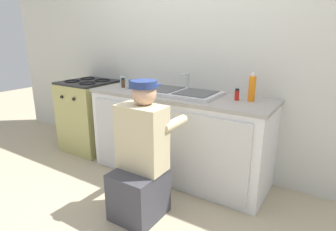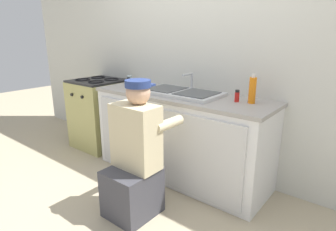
# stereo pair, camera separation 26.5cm
# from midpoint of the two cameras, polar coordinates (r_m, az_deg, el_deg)

# --- Properties ---
(ground_plane) EXTENTS (12.00, 12.00, 0.00)m
(ground_plane) POSITION_cam_midpoint_polar(r_m,az_deg,el_deg) (2.85, -3.86, -14.04)
(ground_plane) COLOR tan
(back_wall) EXTENTS (6.00, 0.10, 2.50)m
(back_wall) POSITION_cam_midpoint_polar(r_m,az_deg,el_deg) (3.01, 3.22, 12.70)
(back_wall) COLOR silver
(back_wall) RESTS_ON ground_plane
(counter_cabinet) EXTENTS (1.82, 0.62, 0.83)m
(counter_cabinet) POSITION_cam_midpoint_polar(r_m,az_deg,el_deg) (2.89, -0.58, -4.42)
(counter_cabinet) COLOR white
(counter_cabinet) RESTS_ON ground_plane
(countertop) EXTENTS (1.86, 0.62, 0.03)m
(countertop) POSITION_cam_midpoint_polar(r_m,az_deg,el_deg) (2.77, -0.50, 4.06)
(countertop) COLOR #9E9993
(countertop) RESTS_ON counter_cabinet
(sink_double_basin) EXTENTS (0.80, 0.44, 0.19)m
(sink_double_basin) POSITION_cam_midpoint_polar(r_m,az_deg,el_deg) (2.76, -0.48, 4.80)
(sink_double_basin) COLOR silver
(sink_double_basin) RESTS_ON countertop
(stove_range) EXTENTS (0.60, 0.62, 0.89)m
(stove_range) POSITION_cam_midpoint_polar(r_m,az_deg,el_deg) (3.73, -17.52, 0.03)
(stove_range) COLOR tan
(stove_range) RESTS_ON ground_plane
(plumber_person) EXTENTS (0.42, 0.61, 1.10)m
(plumber_person) POSITION_cam_midpoint_polar(r_m,az_deg,el_deg) (2.27, -8.86, -9.43)
(plumber_person) COLOR #3F3F47
(plumber_person) RESTS_ON ground_plane
(spice_bottle_red) EXTENTS (0.04, 0.04, 0.10)m
(spice_bottle_red) POSITION_cam_midpoint_polar(r_m,az_deg,el_deg) (2.54, 10.95, 4.17)
(spice_bottle_red) COLOR red
(spice_bottle_red) RESTS_ON countertop
(water_glass) EXTENTS (0.06, 0.06, 0.10)m
(water_glass) POSITION_cam_midpoint_polar(r_m,az_deg,el_deg) (3.33, -11.50, 6.99)
(water_glass) COLOR #ADC6CC
(water_glass) RESTS_ON countertop
(soap_bottle_orange) EXTENTS (0.06, 0.06, 0.25)m
(soap_bottle_orange) POSITION_cam_midpoint_polar(r_m,az_deg,el_deg) (2.51, 13.84, 5.34)
(soap_bottle_orange) COLOR orange
(soap_bottle_orange) RESTS_ON countertop
(spice_bottle_pepper) EXTENTS (0.04, 0.04, 0.10)m
(spice_bottle_pepper) POSITION_cam_midpoint_polar(r_m,az_deg,el_deg) (3.15, -11.53, 6.49)
(spice_bottle_pepper) COLOR #513823
(spice_bottle_pepper) RESTS_ON countertop
(coffee_mug) EXTENTS (0.13, 0.08, 0.09)m
(coffee_mug) POSITION_cam_midpoint_polar(r_m,az_deg,el_deg) (3.07, -9.69, 6.28)
(coffee_mug) COLOR #335699
(coffee_mug) RESTS_ON countertop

